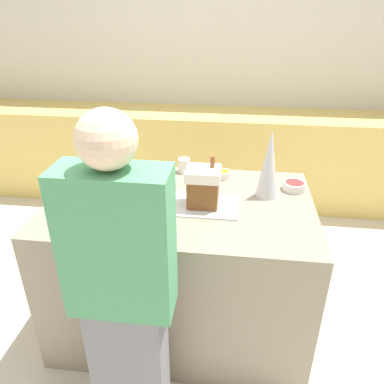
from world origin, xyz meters
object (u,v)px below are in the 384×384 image
object	(u,v)px
candy_bowl_center_rear	(294,186)
candy_bowl_near_tray_right	(145,195)
candy_bowl_near_tray_left	(138,182)
person	(124,295)
mug	(184,165)
gingerbread_house	(203,186)
candy_bowl_behind_tray	(105,182)
decorative_tree	(269,164)
candy_bowl_far_right	(224,174)
candy_bowl_far_left	(93,174)
baking_tray	(203,205)

from	to	relation	value
candy_bowl_center_rear	candy_bowl_near_tray_right	distance (m)	0.88
candy_bowl_near_tray_left	person	bearing A→B (deg)	-79.95
candy_bowl_near_tray_left	mug	size ratio (longest dim) A/B	1.05
mug	candy_bowl_center_rear	bearing A→B (deg)	-14.46
gingerbread_house	candy_bowl_behind_tray	bearing A→B (deg)	164.40
decorative_tree	candy_bowl_far_right	world-z (taller)	decorative_tree
candy_bowl_behind_tray	person	world-z (taller)	person
candy_bowl_behind_tray	mug	xyz separation A→B (m)	(0.45, 0.27, 0.02)
candy_bowl_far_left	candy_bowl_near_tray_right	size ratio (longest dim) A/B	0.77
baking_tray	candy_bowl_behind_tray	xyz separation A→B (m)	(-0.61, 0.17, 0.02)
person	candy_bowl_near_tray_right	bearing A→B (deg)	96.23
mug	candy_bowl_near_tray_left	bearing A→B (deg)	-133.59
candy_bowl_near_tray_right	person	size ratio (longest dim) A/B	0.08
candy_bowl_center_rear	candy_bowl_far_right	xyz separation A→B (m)	(-0.42, 0.12, -0.00)
baking_tray	person	size ratio (longest dim) A/B	0.24
candy_bowl_near_tray_right	person	xyz separation A→B (m)	(0.08, -0.69, -0.10)
candy_bowl_near_tray_left	candy_bowl_far_right	size ratio (longest dim) A/B	1.02
mug	person	xyz separation A→B (m)	(-0.09, -1.09, -0.12)
candy_bowl_far_right	person	xyz separation A→B (m)	(-0.35, -1.03, -0.10)
baking_tray	gingerbread_house	xyz separation A→B (m)	(0.00, 0.00, 0.12)
candy_bowl_near_tray_left	candy_bowl_center_rear	world-z (taller)	candy_bowl_near_tray_left
candy_bowl_far_left	mug	bearing A→B (deg)	14.64
candy_bowl_center_rear	mug	bearing A→B (deg)	165.54
person	mug	bearing A→B (deg)	85.22
gingerbread_house	candy_bowl_far_left	bearing A→B (deg)	158.32
gingerbread_house	candy_bowl_near_tray_left	bearing A→B (deg)	155.59
candy_bowl_far_right	candy_bowl_near_tray_right	size ratio (longest dim) A/B	0.77
baking_tray	candy_bowl_center_rear	bearing A→B (deg)	26.90
baking_tray	candy_bowl_behind_tray	bearing A→B (deg)	164.38
candy_bowl_center_rear	candy_bowl_behind_tray	bearing A→B (deg)	-175.43
candy_bowl_near_tray_left	candy_bowl_far_left	xyz separation A→B (m)	(-0.32, 0.11, -0.01)
decorative_tree	candy_bowl_behind_tray	distance (m)	0.98
candy_bowl_behind_tray	candy_bowl_center_rear	size ratio (longest dim) A/B	0.82
candy_bowl_behind_tray	candy_bowl_near_tray_right	distance (m)	0.31
gingerbread_house	mug	size ratio (longest dim) A/B	2.97
person	gingerbread_house	bearing A→B (deg)	68.43
candy_bowl_near_tray_right	candy_bowl_far_left	bearing A→B (deg)	147.41
candy_bowl_far_right	mug	bearing A→B (deg)	167.17
gingerbread_house	candy_bowl_near_tray_left	world-z (taller)	gingerbread_house
decorative_tree	candy_bowl_behind_tray	bearing A→B (deg)	179.55
gingerbread_house	candy_bowl_far_left	world-z (taller)	gingerbread_house
decorative_tree	person	distance (m)	1.05
candy_bowl_near_tray_right	baking_tray	bearing A→B (deg)	-6.37
gingerbread_house	person	bearing A→B (deg)	-111.57
gingerbread_house	decorative_tree	xyz separation A→B (m)	(0.35, 0.16, 0.08)
candy_bowl_near_tray_left	candy_bowl_far_left	bearing A→B (deg)	161.93
gingerbread_house	baking_tray	bearing A→B (deg)	-150.70
decorative_tree	person	bearing A→B (deg)	-126.57
baking_tray	candy_bowl_far_right	size ratio (longest dim) A/B	4.04
candy_bowl_far_left	person	size ratio (longest dim) A/B	0.06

